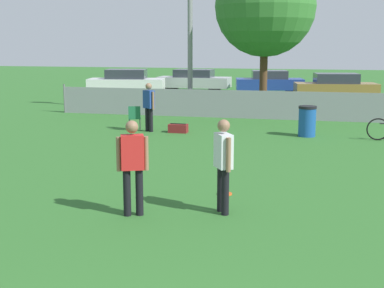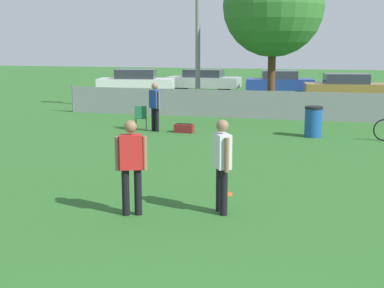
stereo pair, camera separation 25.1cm
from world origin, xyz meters
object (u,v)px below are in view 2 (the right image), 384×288
at_px(player_receiver_white, 222,160).
at_px(player_defender_red, 131,161).
at_px(spectator_in_blue, 155,104).
at_px(parked_car_blue, 279,82).
at_px(folding_chair_sideline, 141,116).
at_px(trash_bin, 313,122).
at_px(parked_car_silver, 204,80).
at_px(gear_bag_sideline, 184,128).
at_px(parked_car_white, 136,82).
at_px(tree_near_pole, 273,6).
at_px(parked_car_tan, 346,87).
at_px(frisbee_disc, 225,194).

height_order(player_receiver_white, player_defender_red, same).
height_order(spectator_in_blue, parked_car_blue, spectator_in_blue).
bearing_deg(folding_chair_sideline, trash_bin, 163.94).
bearing_deg(parked_car_silver, player_defender_red, -78.83).
bearing_deg(gear_bag_sideline, player_defender_red, -80.13).
bearing_deg(gear_bag_sideline, parked_car_white, 117.34).
xyz_separation_m(gear_bag_sideline, parked_car_white, (-6.36, 12.31, 0.56)).
xyz_separation_m(tree_near_pole, parked_car_blue, (-0.64, 9.69, -3.73)).
bearing_deg(parked_car_silver, parked_car_blue, -4.87).
bearing_deg(parked_car_blue, parked_car_tan, -50.60).
relative_size(player_defender_red, folding_chair_sideline, 1.97).
xyz_separation_m(player_receiver_white, parked_car_white, (-9.31, 20.37, -0.25)).
bearing_deg(trash_bin, tree_near_pole, 110.28).
bearing_deg(parked_car_blue, spectator_in_blue, -110.14).
bearing_deg(trash_bin, folding_chair_sideline, -178.46).
bearing_deg(tree_near_pole, player_receiver_white, -86.82).
height_order(gear_bag_sideline, parked_car_silver, parked_car_silver).
distance_m(player_receiver_white, frisbee_disc, 1.49).
relative_size(player_receiver_white, parked_car_blue, 0.39).
bearing_deg(parked_car_white, parked_car_blue, 9.29).
distance_m(player_receiver_white, parked_car_tan, 20.30).
relative_size(player_defender_red, gear_bag_sideline, 2.65).
bearing_deg(folding_chair_sideline, parked_car_silver, -101.71).
xyz_separation_m(folding_chair_sideline, trash_bin, (5.70, 0.15, 0.01)).
height_order(trash_bin, gear_bag_sideline, trash_bin).
distance_m(player_defender_red, spectator_in_blue, 8.90).
relative_size(tree_near_pole, parked_car_white, 1.41).
relative_size(player_receiver_white, frisbee_disc, 5.69).
bearing_deg(parked_car_tan, player_defender_red, -109.88).
distance_m(spectator_in_blue, gear_bag_sideline, 1.27).
xyz_separation_m(trash_bin, parked_car_white, (-10.52, 12.06, 0.21)).
bearing_deg(parked_car_blue, tree_near_pole, -96.83).
distance_m(tree_near_pole, trash_bin, 6.86).
bearing_deg(parked_car_white, parked_car_tan, -12.06).
distance_m(player_defender_red, frisbee_disc, 2.28).
distance_m(folding_chair_sideline, parked_car_blue, 15.46).
bearing_deg(folding_chair_sideline, spectator_in_blue, 151.91).
bearing_deg(spectator_in_blue, trash_bin, -144.97).
relative_size(parked_car_silver, parked_car_blue, 1.07).
height_order(gear_bag_sideline, parked_car_blue, parked_car_blue).
distance_m(frisbee_disc, parked_car_white, 21.29).
bearing_deg(folding_chair_sideline, player_defender_red, 91.76).
bearing_deg(parked_car_white, tree_near_pole, -49.30).
xyz_separation_m(frisbee_disc, folding_chair_sideline, (-4.33, 7.01, 0.46)).
xyz_separation_m(folding_chair_sideline, parked_car_tan, (6.85, 12.00, 0.18)).
relative_size(spectator_in_blue, parked_car_blue, 0.39).
relative_size(frisbee_disc, parked_car_white, 0.06).
distance_m(gear_bag_sideline, parked_car_tan, 13.22).
height_order(frisbee_disc, trash_bin, trash_bin).
distance_m(frisbee_disc, parked_car_tan, 19.18).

